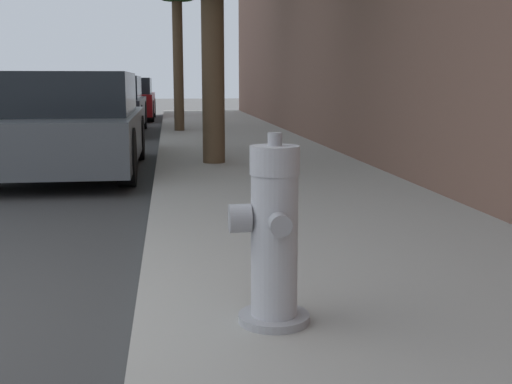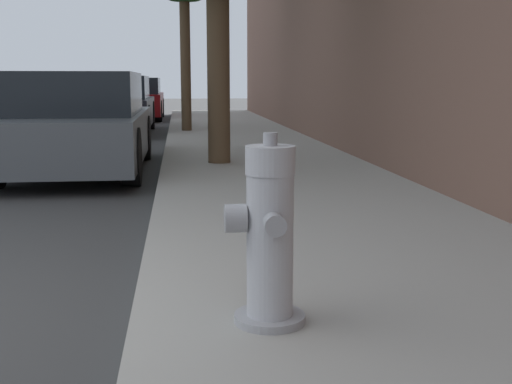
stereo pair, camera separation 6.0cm
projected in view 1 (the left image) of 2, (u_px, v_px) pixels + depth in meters
The scene contains 5 objects.
sidewalk_slab at pixel (423, 322), 2.95m from camera, with size 2.63×40.00×0.13m.
fire_hydrant at pixel (273, 237), 2.72m from camera, with size 0.35×0.35×0.82m.
parked_car_near at pixel (72, 124), 8.11m from camera, with size 1.69×3.97×1.26m.
parked_car_mid at pixel (103, 105), 14.22m from camera, with size 1.83×3.91×1.26m.
parked_car_far at pixel (124, 99), 19.24m from camera, with size 1.83×3.88×1.24m.
Camera 1 is at (1.87, -2.68, 1.16)m, focal length 45.00 mm.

